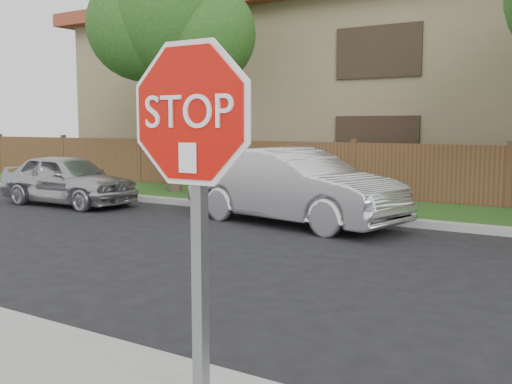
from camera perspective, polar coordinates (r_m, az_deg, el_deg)
The scene contains 8 objects.
ground at distance 5.11m, azimuth -1.71°, elevation -17.75°, with size 90.00×90.00×0.00m, color black.
far_curb at distance 12.44m, azimuth 20.20°, elevation -3.30°, with size 70.00×0.30×0.15m, color gray.
grass_strip at distance 14.04m, azimuth 21.70°, elevation -2.35°, with size 70.00×3.00×0.12m, color #1E4714.
fence at distance 15.51m, azimuth 22.98°, elevation 1.15°, with size 70.00×0.12×1.60m, color #4F341C.
tree_left at distance 18.02m, azimuth -8.24°, elevation 16.38°, with size 4.80×3.90×7.78m.
stop_sign at distance 3.03m, azimuth -5.98°, elevation 1.40°, with size 1.01×0.13×2.55m.
sedan_far_left at distance 16.32m, azimuth -17.49°, elevation 1.15°, with size 1.59×3.94×1.34m, color #B0B0B5.
sedan_left at distance 12.59m, azimuth 3.63°, elevation 0.54°, with size 1.70×4.86×1.60m, color silver.
Camera 1 is at (2.66, -3.83, 2.09)m, focal length 42.00 mm.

